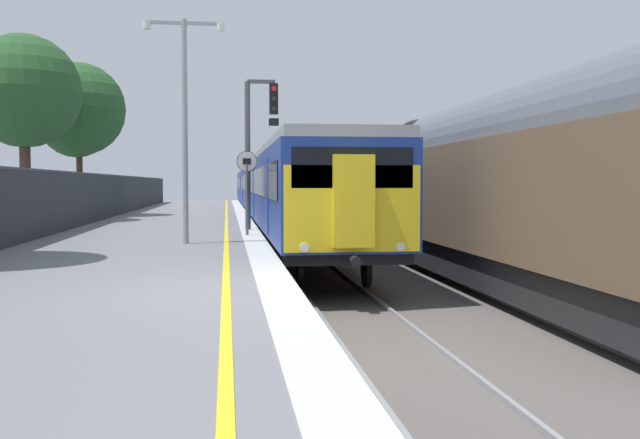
{
  "coord_description": "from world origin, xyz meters",
  "views": [
    {
      "loc": [
        -0.33,
        -10.28,
        1.51
      ],
      "look_at": [
        1.55,
        4.41,
        0.78
      ],
      "focal_mm": 40.82,
      "sensor_mm": 36.0,
      "label": 1
    }
  ],
  "objects_px": {
    "freight_train_adjacent_track": "(350,184)",
    "platform_lamp_mid": "(185,112)",
    "signal_gantry": "(256,136)",
    "background_tree_right": "(78,113)",
    "background_tree_left": "(26,94)",
    "commuter_train_at_platform": "(268,188)",
    "speed_limit_sign": "(247,181)"
  },
  "relations": [
    {
      "from": "freight_train_adjacent_track",
      "to": "signal_gantry",
      "type": "xyz_separation_m",
      "value": [
        -5.47,
        -13.99,
        1.55
      ]
    },
    {
      "from": "speed_limit_sign",
      "to": "background_tree_left",
      "type": "relative_size",
      "value": 0.33
    },
    {
      "from": "commuter_train_at_platform",
      "to": "speed_limit_sign",
      "type": "xyz_separation_m",
      "value": [
        -1.85,
        -21.98,
        0.3
      ]
    },
    {
      "from": "commuter_train_at_platform",
      "to": "signal_gantry",
      "type": "bearing_deg",
      "value": -94.33
    },
    {
      "from": "commuter_train_at_platform",
      "to": "platform_lamp_mid",
      "type": "distance_m",
      "value": 24.99
    },
    {
      "from": "commuter_train_at_platform",
      "to": "speed_limit_sign",
      "type": "distance_m",
      "value": 22.06
    },
    {
      "from": "commuter_train_at_platform",
      "to": "background_tree_right",
      "type": "xyz_separation_m",
      "value": [
        -9.23,
        -8.32,
        3.49
      ]
    },
    {
      "from": "background_tree_right",
      "to": "signal_gantry",
      "type": "bearing_deg",
      "value": -54.99
    },
    {
      "from": "freight_train_adjacent_track",
      "to": "platform_lamp_mid",
      "type": "height_order",
      "value": "platform_lamp_mid"
    },
    {
      "from": "background_tree_left",
      "to": "signal_gantry",
      "type": "bearing_deg",
      "value": -35.72
    },
    {
      "from": "signal_gantry",
      "to": "platform_lamp_mid",
      "type": "xyz_separation_m",
      "value": [
        -1.99,
        -5.27,
        0.25
      ]
    },
    {
      "from": "commuter_train_at_platform",
      "to": "platform_lamp_mid",
      "type": "xyz_separation_m",
      "value": [
        -3.46,
        -24.67,
        2.03
      ]
    },
    {
      "from": "platform_lamp_mid",
      "to": "background_tree_right",
      "type": "relative_size",
      "value": 0.79
    },
    {
      "from": "freight_train_adjacent_track",
      "to": "background_tree_right",
      "type": "bearing_deg",
      "value": -167.6
    },
    {
      "from": "commuter_train_at_platform",
      "to": "signal_gantry",
      "type": "relative_size",
      "value": 12.13
    },
    {
      "from": "signal_gantry",
      "to": "speed_limit_sign",
      "type": "xyz_separation_m",
      "value": [
        -0.38,
        -2.58,
        -1.48
      ]
    },
    {
      "from": "speed_limit_sign",
      "to": "signal_gantry",
      "type": "bearing_deg",
      "value": 81.68
    },
    {
      "from": "speed_limit_sign",
      "to": "background_tree_right",
      "type": "relative_size",
      "value": 0.35
    },
    {
      "from": "freight_train_adjacent_track",
      "to": "signal_gantry",
      "type": "height_order",
      "value": "signal_gantry"
    },
    {
      "from": "background_tree_right",
      "to": "background_tree_left",
      "type": "bearing_deg",
      "value": -102.21
    },
    {
      "from": "freight_train_adjacent_track",
      "to": "background_tree_right",
      "type": "relative_size",
      "value": 8.49
    },
    {
      "from": "commuter_train_at_platform",
      "to": "background_tree_left",
      "type": "distance_m",
      "value": 17.05
    },
    {
      "from": "signal_gantry",
      "to": "background_tree_right",
      "type": "distance_m",
      "value": 13.64
    },
    {
      "from": "freight_train_adjacent_track",
      "to": "speed_limit_sign",
      "type": "xyz_separation_m",
      "value": [
        -5.85,
        -16.57,
        0.07
      ]
    },
    {
      "from": "platform_lamp_mid",
      "to": "commuter_train_at_platform",
      "type": "bearing_deg",
      "value": 82.03
    },
    {
      "from": "platform_lamp_mid",
      "to": "background_tree_left",
      "type": "xyz_separation_m",
      "value": [
        -6.8,
        11.59,
        1.74
      ]
    },
    {
      "from": "speed_limit_sign",
      "to": "platform_lamp_mid",
      "type": "height_order",
      "value": "platform_lamp_mid"
    },
    {
      "from": "speed_limit_sign",
      "to": "platform_lamp_mid",
      "type": "xyz_separation_m",
      "value": [
        -1.61,
        -2.69,
        1.73
      ]
    },
    {
      "from": "signal_gantry",
      "to": "background_tree_left",
      "type": "distance_m",
      "value": 11.01
    },
    {
      "from": "signal_gantry",
      "to": "background_tree_left",
      "type": "bearing_deg",
      "value": 144.28
    },
    {
      "from": "platform_lamp_mid",
      "to": "signal_gantry",
      "type": "bearing_deg",
      "value": 69.33
    },
    {
      "from": "commuter_train_at_platform",
      "to": "background_tree_left",
      "type": "height_order",
      "value": "background_tree_left"
    }
  ]
}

